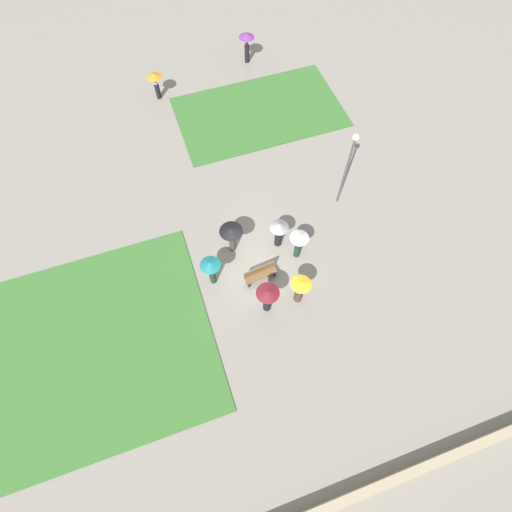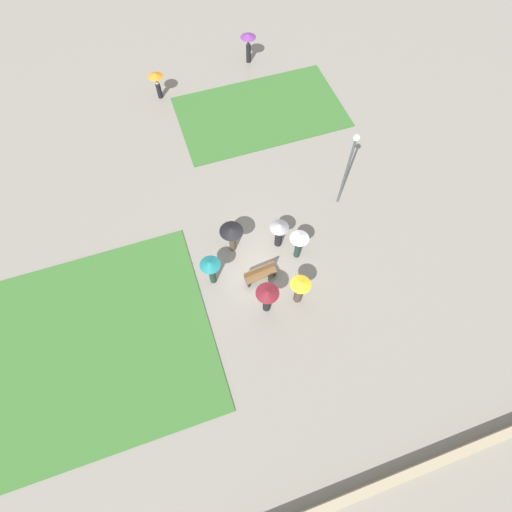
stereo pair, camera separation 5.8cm
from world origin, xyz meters
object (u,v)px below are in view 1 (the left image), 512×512
at_px(crowd_person_maroon, 267,297).
at_px(crowd_person_black, 231,234).
at_px(crowd_person_white, 299,241).
at_px(lone_walker_mid_plaza, 155,81).
at_px(lone_walker_far_path, 247,42).
at_px(crowd_person_teal, 211,268).
at_px(crowd_person_yellow, 300,289).
at_px(crowd_person_grey, 279,231).
at_px(park_bench, 260,273).
at_px(lamp_post, 348,162).

xyz_separation_m(crowd_person_maroon, crowd_person_black, (-0.53, 3.59, 0.08)).
xyz_separation_m(crowd_person_white, lone_walker_mid_plaza, (-4.00, 13.55, -0.11)).
xyz_separation_m(crowd_person_black, lone_walker_far_path, (5.35, 13.66, 0.04)).
height_order(crowd_person_teal, crowd_person_black, crowd_person_teal).
height_order(crowd_person_black, lone_walker_far_path, lone_walker_far_path).
height_order(crowd_person_yellow, crowd_person_white, crowd_person_white).
bearing_deg(crowd_person_white, crowd_person_grey, -126.13).
xyz_separation_m(park_bench, lamp_post, (5.49, 2.99, 2.60)).
bearing_deg(lone_walker_far_path, lamp_post, 135.07).
relative_size(lamp_post, crowd_person_maroon, 2.48).
bearing_deg(park_bench, crowd_person_white, 9.66).
distance_m(crowd_person_teal, crowd_person_black, 2.02).
distance_m(park_bench, crowd_person_maroon, 1.81).
xyz_separation_m(park_bench, lone_walker_far_path, (4.59, 15.66, 0.97)).
bearing_deg(park_bench, crowd_person_teal, 159.62).
bearing_deg(park_bench, lone_walker_mid_plaza, 91.76).
bearing_deg(crowd_person_teal, lone_walker_far_path, 7.25).
relative_size(crowd_person_teal, lone_walker_far_path, 0.97).
bearing_deg(lone_walker_far_path, lone_walker_mid_plaza, 54.32).
height_order(crowd_person_yellow, crowd_person_black, crowd_person_yellow).
bearing_deg(crowd_person_teal, park_bench, -73.22).
bearing_deg(crowd_person_black, lone_walker_mid_plaza, 40.82).
bearing_deg(crowd_person_white, lone_walker_mid_plaza, -144.89).
height_order(crowd_person_teal, lone_walker_mid_plaza, crowd_person_teal).
bearing_deg(crowd_person_black, crowd_person_maroon, -135.88).
bearing_deg(park_bench, crowd_person_grey, 39.79).
xyz_separation_m(park_bench, lone_walker_mid_plaza, (-1.85, 14.14, 0.80)).
xyz_separation_m(crowd_person_yellow, lone_walker_far_path, (3.28, 17.30, 0.28)).
distance_m(lamp_post, crowd_person_teal, 8.23).
xyz_separation_m(crowd_person_maroon, lone_walker_mid_plaza, (-1.63, 15.72, -0.05)).
bearing_deg(lone_walker_mid_plaza, crowd_person_grey, -25.28).
xyz_separation_m(crowd_person_yellow, crowd_person_black, (-2.07, 3.64, 0.24)).
relative_size(lamp_post, crowd_person_yellow, 2.59).
relative_size(crowd_person_maroon, lone_walker_mid_plaza, 1.11).
relative_size(crowd_person_grey, lone_walker_far_path, 0.91).
distance_m(crowd_person_yellow, crowd_person_maroon, 1.54).
bearing_deg(park_bench, crowd_person_yellow, -56.97).
height_order(crowd_person_maroon, crowd_person_teal, crowd_person_maroon).
relative_size(crowd_person_black, crowd_person_white, 0.97).
distance_m(lamp_post, crowd_person_grey, 4.64).
bearing_deg(lamp_post, crowd_person_maroon, -141.35).
bearing_deg(crowd_person_grey, lone_walker_far_path, -44.80).
distance_m(lamp_post, crowd_person_black, 6.54).
relative_size(crowd_person_teal, crowd_person_black, 1.03).
bearing_deg(lamp_post, crowd_person_black, -171.06).
xyz_separation_m(lamp_post, crowd_person_black, (-6.25, -0.98, -1.67)).
bearing_deg(lamp_post, park_bench, -151.47).
bearing_deg(crowd_person_grey, crowd_person_white, -177.24).
bearing_deg(crowd_person_teal, crowd_person_black, -13.64).
height_order(lamp_post, lone_walker_far_path, lamp_post).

